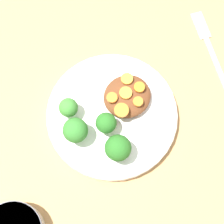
% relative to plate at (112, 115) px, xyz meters
% --- Properties ---
extents(ground_plane, '(4.00, 4.00, 0.00)m').
position_rel_plate_xyz_m(ground_plane, '(0.00, 0.00, -0.01)').
color(ground_plane, tan).
extents(plate, '(0.25, 0.25, 0.03)m').
position_rel_plate_xyz_m(plate, '(0.00, 0.00, 0.00)').
color(plate, white).
rests_on(plate, ground_plane).
extents(stew_mound, '(0.09, 0.08, 0.03)m').
position_rel_plate_xyz_m(stew_mound, '(0.04, 0.01, 0.02)').
color(stew_mound, brown).
rests_on(stew_mound, plate).
extents(broccoli_floret_0, '(0.04, 0.04, 0.05)m').
position_rel_plate_xyz_m(broccoli_floret_0, '(-0.07, 0.05, 0.04)').
color(broccoli_floret_0, '#7FA85B').
rests_on(broccoli_floret_0, plate).
extents(broccoli_floret_1, '(0.05, 0.05, 0.06)m').
position_rel_plate_xyz_m(broccoli_floret_1, '(-0.08, -0.00, 0.04)').
color(broccoli_floret_1, '#759E51').
rests_on(broccoli_floret_1, plate).
extents(broccoli_floret_2, '(0.05, 0.05, 0.06)m').
position_rel_plate_xyz_m(broccoli_floret_2, '(-0.03, -0.07, 0.04)').
color(broccoli_floret_2, '#7FA85B').
rests_on(broccoli_floret_2, plate).
extents(broccoli_floret_3, '(0.04, 0.04, 0.05)m').
position_rel_plate_xyz_m(broccoli_floret_3, '(-0.02, -0.02, 0.04)').
color(broccoli_floret_3, '#7FA85B').
rests_on(broccoli_floret_3, plate).
extents(carrot_slice_0, '(0.02, 0.02, 0.00)m').
position_rel_plate_xyz_m(carrot_slice_0, '(0.06, 0.04, 0.04)').
color(carrot_slice_0, orange).
rests_on(carrot_slice_0, stew_mound).
extents(carrot_slice_1, '(0.02, 0.02, 0.00)m').
position_rel_plate_xyz_m(carrot_slice_1, '(0.05, -0.01, 0.04)').
color(carrot_slice_1, orange).
rests_on(carrot_slice_1, stew_mound).
extents(carrot_slice_2, '(0.03, 0.03, 0.01)m').
position_rel_plate_xyz_m(carrot_slice_2, '(0.01, -0.01, 0.04)').
color(carrot_slice_2, orange).
rests_on(carrot_slice_2, stew_mound).
extents(carrot_slice_3, '(0.02, 0.02, 0.01)m').
position_rel_plate_xyz_m(carrot_slice_3, '(0.07, 0.01, 0.04)').
color(carrot_slice_3, orange).
rests_on(carrot_slice_3, stew_mound).
extents(carrot_slice_4, '(0.02, 0.02, 0.01)m').
position_rel_plate_xyz_m(carrot_slice_4, '(0.01, 0.02, 0.04)').
color(carrot_slice_4, orange).
rests_on(carrot_slice_4, stew_mound).
extents(carrot_slice_5, '(0.02, 0.02, 0.01)m').
position_rel_plate_xyz_m(carrot_slice_5, '(0.04, 0.01, 0.04)').
color(carrot_slice_5, orange).
rests_on(carrot_slice_5, stew_mound).
extents(fork, '(0.07, 0.21, 0.01)m').
position_rel_plate_xyz_m(fork, '(0.25, 0.02, -0.01)').
color(fork, '#B7B7B7').
rests_on(fork, ground_plane).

